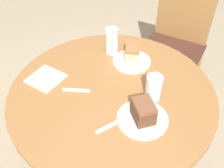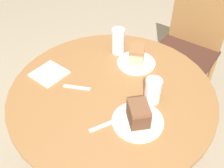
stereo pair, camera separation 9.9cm
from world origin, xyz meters
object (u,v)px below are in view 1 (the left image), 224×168
cake_slice_near (143,111)px  glass_lemonade (112,42)px  chair (174,43)px  glass_water (154,88)px  cake_slice_far (132,53)px  plate_near (142,119)px  plate_far (132,61)px

cake_slice_near → glass_lemonade: size_ratio=0.90×
chair → cake_slice_near: (0.32, -0.96, 0.31)m
chair → cake_slice_near: chair is taller
chair → glass_water: chair is taller
cake_slice_near → glass_water: size_ratio=1.07×
cake_slice_near → cake_slice_far: size_ratio=1.00×
plate_near → glass_lemonade: (-0.40, 0.30, 0.06)m
chair → glass_lemonade: (-0.08, -0.66, 0.32)m
chair → plate_near: chair is taller
plate_far → glass_lemonade: (-0.14, 0.01, 0.06)m
plate_near → cake_slice_far: 0.40m
cake_slice_far → glass_water: size_ratio=1.07×
chair → cake_slice_far: (0.06, -0.67, 0.31)m
chair → plate_far: size_ratio=4.58×
cake_slice_near → glass_water: 0.15m
cake_slice_far → glass_lemonade: glass_lemonade is taller
cake_slice_near → glass_lemonade: glass_lemonade is taller
chair → glass_lemonade: chair is taller
chair → cake_slice_near: size_ratio=7.13×
glass_water → plate_far: bearing=145.6°
plate_near → plate_far: bearing=131.8°
cake_slice_far → cake_slice_near: bearing=-48.2°
cake_slice_far → glass_water: 0.27m
cake_slice_far → plate_far: bearing=104.0°
glass_lemonade → cake_slice_far: bearing=-2.7°
chair → plate_far: bearing=-94.1°
cake_slice_near → glass_lemonade: bearing=143.3°
cake_slice_far → glass_lemonade: size_ratio=0.90×
plate_near → cake_slice_near: 0.05m
plate_near → cake_slice_near: size_ratio=1.68×
chair → cake_slice_far: chair is taller
plate_far → glass_water: glass_water is taller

